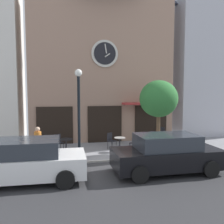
# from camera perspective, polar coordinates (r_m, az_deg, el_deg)

# --- Properties ---
(ground_plane) EXTENTS (27.41, 10.25, 0.13)m
(ground_plane) POSITION_cam_1_polar(r_m,az_deg,el_deg) (11.12, 0.96, -12.42)
(ground_plane) COLOR gray
(clock_building) EXTENTS (9.28, 3.82, 11.78)m
(clock_building) POSITION_cam_1_polar(r_m,az_deg,el_deg) (17.15, -2.51, 14.45)
(clock_building) COLOR #9E7A66
(clock_building) RESTS_ON ground_plane
(neighbor_building_right) EXTENTS (5.64, 4.24, 13.12)m
(neighbor_building_right) POSITION_cam_1_polar(r_m,az_deg,el_deg) (21.03, 20.47, 13.67)
(neighbor_building_right) COLOR #B2B2BC
(neighbor_building_right) RESTS_ON ground_plane
(street_lamp) EXTENTS (0.36, 0.36, 4.32)m
(street_lamp) POSITION_cam_1_polar(r_m,az_deg,el_deg) (12.28, -7.60, -0.21)
(street_lamp) COLOR black
(street_lamp) RESTS_ON ground_plane
(street_tree) EXTENTS (2.02, 1.82, 3.82)m
(street_tree) POSITION_cam_1_polar(r_m,az_deg,el_deg) (13.15, 10.66, 2.93)
(street_tree) COLOR brown
(street_tree) RESTS_ON ground_plane
(cafe_table_center_left) EXTENTS (0.67, 0.67, 0.77)m
(cafe_table_center_left) POSITION_cam_1_polar(r_m,az_deg,el_deg) (13.32, -10.49, -7.08)
(cafe_table_center_left) COLOR black
(cafe_table_center_left) RESTS_ON ground_plane
(cafe_table_near_curb) EXTENTS (0.60, 0.60, 0.76)m
(cafe_table_near_curb) POSITION_cam_1_polar(r_m,az_deg,el_deg) (13.53, 1.79, -6.96)
(cafe_table_near_curb) COLOR black
(cafe_table_near_curb) RESTS_ON ground_plane
(cafe_table_center) EXTENTS (0.61, 0.61, 0.75)m
(cafe_table_center) POSITION_cam_1_polar(r_m,az_deg,el_deg) (15.64, 10.88, -5.41)
(cafe_table_center) COLOR black
(cafe_table_center) RESTS_ON ground_plane
(cafe_chair_curbside) EXTENTS (0.57, 0.57, 0.90)m
(cafe_chair_curbside) POSITION_cam_1_polar(r_m,az_deg,el_deg) (16.48, 11.24, -4.74)
(cafe_chair_curbside) COLOR black
(cafe_chair_curbside) RESTS_ON ground_plane
(cafe_chair_near_lamp) EXTENTS (0.56, 0.56, 0.90)m
(cafe_chair_near_lamp) POSITION_cam_1_polar(r_m,az_deg,el_deg) (14.93, 9.64, -5.74)
(cafe_chair_near_lamp) COLOR black
(cafe_chair_near_lamp) RESTS_ON ground_plane
(cafe_chair_outer) EXTENTS (0.52, 0.52, 0.90)m
(cafe_chair_outer) POSITION_cam_1_polar(r_m,az_deg,el_deg) (13.55, 5.21, -6.82)
(cafe_chair_outer) COLOR black
(cafe_chair_outer) RESTS_ON ground_plane
(cafe_chair_facing_wall) EXTENTS (0.54, 0.54, 0.90)m
(cafe_chair_facing_wall) POSITION_cam_1_polar(r_m,az_deg,el_deg) (14.00, -12.19, -6.51)
(cafe_chair_facing_wall) COLOR black
(cafe_chair_facing_wall) RESTS_ON ground_plane
(cafe_chair_right_end) EXTENTS (0.56, 0.56, 0.90)m
(cafe_chair_right_end) POSITION_cam_1_polar(r_m,az_deg,el_deg) (14.12, -0.25, -6.30)
(cafe_chair_right_end) COLOR black
(cafe_chair_right_end) RESTS_ON ground_plane
(pedestrian_orange) EXTENTS (0.38, 0.38, 1.67)m
(pedestrian_orange) POSITION_cam_1_polar(r_m,az_deg,el_deg) (11.80, -16.61, -7.16)
(pedestrian_orange) COLOR #2D2D38
(pedestrian_orange) RESTS_ON ground_plane
(parked_car_white) EXTENTS (4.36, 2.13, 1.55)m
(parked_car_white) POSITION_cam_1_polar(r_m,az_deg,el_deg) (9.66, -19.27, -10.61)
(parked_car_white) COLOR white
(parked_car_white) RESTS_ON ground_plane
(parked_car_black) EXTENTS (4.30, 2.03, 1.55)m
(parked_car_black) POSITION_cam_1_polar(r_m,az_deg,el_deg) (10.36, 12.34, -9.36)
(parked_car_black) COLOR black
(parked_car_black) RESTS_ON ground_plane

